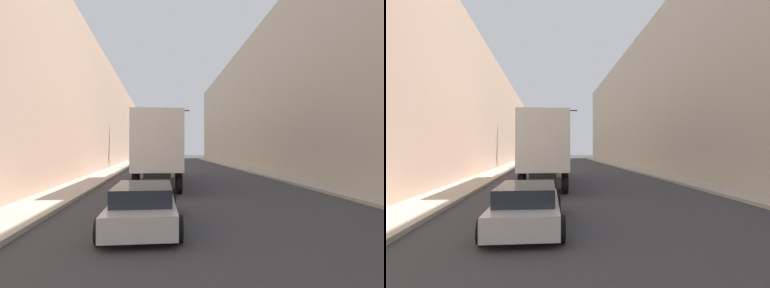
% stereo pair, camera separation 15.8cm
% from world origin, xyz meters
% --- Properties ---
extents(sidewalk_right, '(2.02, 80.00, 0.15)m').
position_xyz_m(sidewalk_right, '(6.75, 30.00, 0.07)').
color(sidewalk_right, '#B2A899').
rests_on(sidewalk_right, ground).
extents(sidewalk_left, '(2.02, 80.00, 0.15)m').
position_xyz_m(sidewalk_left, '(-6.75, 30.00, 0.07)').
color(sidewalk_left, '#B2A899').
rests_on(sidewalk_left, ground).
extents(building_right, '(6.00, 80.00, 14.82)m').
position_xyz_m(building_right, '(10.76, 30.00, 7.41)').
color(building_right, '#BCB29E').
rests_on(building_right, ground).
extents(building_left, '(6.00, 80.00, 11.63)m').
position_xyz_m(building_left, '(-10.76, 30.00, 5.82)').
color(building_left, '#997A66').
rests_on(building_left, ground).
extents(semi_truck, '(2.43, 11.91, 4.01)m').
position_xyz_m(semi_truck, '(-2.37, 21.68, 2.24)').
color(semi_truck, silver).
rests_on(semi_truck, ground).
extents(sedan_car, '(1.98, 4.47, 1.19)m').
position_xyz_m(sedan_car, '(-2.70, 11.06, 0.58)').
color(sedan_car, '#B7B7BC').
rests_on(sedan_car, ground).
extents(traffic_signal_gantry, '(6.77, 0.35, 6.84)m').
position_xyz_m(traffic_signal_gantry, '(-4.04, 36.52, 4.72)').
color(traffic_signal_gantry, black).
rests_on(traffic_signal_gantry, ground).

